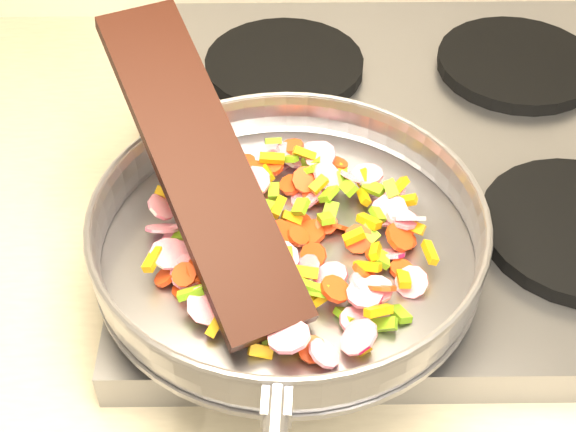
{
  "coord_description": "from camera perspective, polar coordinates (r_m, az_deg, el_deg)",
  "views": [
    {
      "loc": [
        -0.84,
        0.99,
        1.49
      ],
      "look_at": [
        -0.84,
        1.49,
        1.0
      ],
      "focal_mm": 50.0,
      "sensor_mm": 36.0,
      "label": 1
    }
  ],
  "objects": [
    {
      "name": "cooktop",
      "position": [
        0.89,
        8.84,
        4.13
      ],
      "size": [
        0.6,
        0.6,
        0.04
      ],
      "primitive_type": "cube",
      "color": "#939399",
      "rests_on": "counter_top"
    },
    {
      "name": "grate_fl",
      "position": [
        0.76,
        -0.1,
        -1.12
      ],
      "size": [
        0.19,
        0.19,
        0.02
      ],
      "primitive_type": "cylinder",
      "color": "black",
      "rests_on": "cooktop"
    },
    {
      "name": "grate_bl",
      "position": [
        0.98,
        -0.27,
        10.7
      ],
      "size": [
        0.19,
        0.19,
        0.02
      ],
      "primitive_type": "cylinder",
      "color": "black",
      "rests_on": "cooktop"
    },
    {
      "name": "grate_br",
      "position": [
        1.02,
        15.97,
        10.39
      ],
      "size": [
        0.19,
        0.19,
        0.02
      ],
      "primitive_type": "cylinder",
      "color": "black",
      "rests_on": "cooktop"
    },
    {
      "name": "saute_pan",
      "position": [
        0.71,
        -0.01,
        -1.14
      ],
      "size": [
        0.39,
        0.56,
        0.05
      ],
      "rotation": [
        0.0,
        0.0,
        -0.05
      ],
      "color": "#9E9EA5",
      "rests_on": "grate_fl"
    },
    {
      "name": "vegetable_heap",
      "position": [
        0.72,
        0.21,
        -1.25
      ],
      "size": [
        0.27,
        0.28,
        0.05
      ],
      "color": "red",
      "rests_on": "saute_pan"
    },
    {
      "name": "wooden_spatula",
      "position": [
        0.7,
        -6.35,
        3.94
      ],
      "size": [
        0.2,
        0.32,
        0.14
      ],
      "primitive_type": "cube",
      "rotation": [
        0.0,
        -0.38,
        2.0
      ],
      "color": "black",
      "rests_on": "saute_pan"
    }
  ]
}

